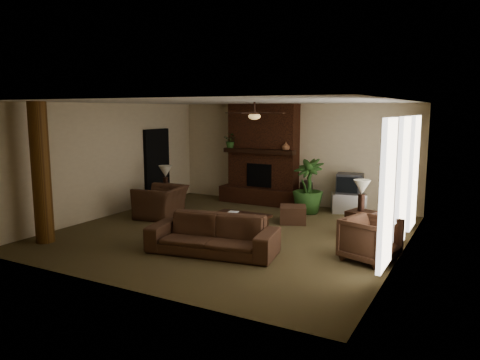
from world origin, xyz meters
The scene contains 23 objects.
room_shell centered at (0.00, 0.00, 1.40)m, with size 7.00×7.00×7.00m.
fireplace centered at (-0.80, 3.22, 1.16)m, with size 2.40×0.70×2.80m.
windows centered at (3.45, 0.20, 1.35)m, with size 0.08×3.65×2.35m.
log_column centered at (-2.95, -2.40, 1.40)m, with size 0.36×0.36×2.80m, color brown.
doorway centered at (-3.44, 1.80, 1.05)m, with size 0.10×1.00×2.10m, color black.
ceiling_fan centered at (0.40, 0.30, 2.53)m, with size 1.35×1.35×0.37m.
sofa centered at (0.40, -1.40, 0.47)m, with size 2.39×0.70×0.93m, color #4B3020.
armchair_left centered at (-2.24, 0.43, 0.51)m, with size 1.17×0.76×1.02m, color #4B3020.
armchair_right centered at (3.07, -0.48, 0.43)m, with size 0.84×0.78×0.86m, color #4B3020.
coffee_table centered at (0.24, -0.03, 0.37)m, with size 1.20×0.70×0.43m.
ottoman centered at (0.85, 1.45, 0.20)m, with size 0.60×0.60×0.40m, color #4B3020.
tv_stand centered at (1.70, 3.15, 0.25)m, with size 0.85×0.50×0.50m, color silver.
tv centered at (1.72, 3.14, 0.76)m, with size 0.72×0.61×0.52m.
floor_vase centered at (0.54, 3.15, 0.43)m, with size 0.34×0.34×0.77m.
floor_plant centered at (0.79, 2.61, 0.39)m, with size 0.78×1.40×0.78m, color #2C5221.
side_table_left centered at (-2.57, 1.03, 0.28)m, with size 0.50×0.50×0.55m, color black.
lamp_left centered at (-2.57, 1.06, 1.00)m, with size 0.43×0.43×0.65m.
side_table_right centered at (2.55, 1.01, 0.28)m, with size 0.50×0.50×0.55m, color black.
lamp_right centered at (2.53, 1.05, 1.00)m, with size 0.44×0.44×0.65m.
mantel_plant centered at (-1.67, 2.93, 1.72)m, with size 0.38×0.42×0.33m, color #2C5221.
mantel_vase centered at (0.01, 2.96, 1.67)m, with size 0.22×0.23×0.22m, color brown.
book_a centered at (-0.07, -0.02, 0.57)m, with size 0.22×0.03×0.29m, color #999999.
book_b centered at (0.52, -0.09, 0.58)m, with size 0.21×0.02×0.29m, color #999999.
Camera 1 is at (4.75, -8.35, 2.64)m, focal length 34.12 mm.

